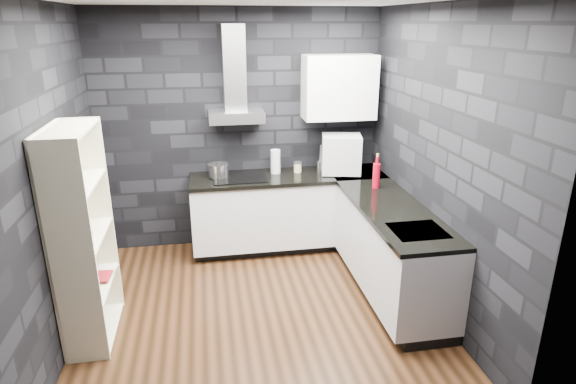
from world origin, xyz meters
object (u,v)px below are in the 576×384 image
object	(u,v)px
fruit_bowl	(79,239)
utensil_crock	(321,167)
glass_vase	(275,161)
pot	(219,171)
storage_jar	(298,168)
appliance_garage	(341,154)
red_bottle	(376,176)
bookshelf	(83,237)

from	to	relation	value
fruit_bowl	utensil_crock	bearing A→B (deg)	33.12
glass_vase	fruit_bowl	xyz separation A→B (m)	(-1.79, -1.57, -0.10)
pot	storage_jar	distance (m)	0.91
appliance_garage	pot	bearing A→B (deg)	-170.77
glass_vase	red_bottle	size ratio (longest dim) A/B	1.05
pot	red_bottle	distance (m)	1.73
utensil_crock	bookshelf	distance (m)	2.71
red_bottle	fruit_bowl	distance (m)	2.88
glass_vase	utensil_crock	xyz separation A→B (m)	(0.52, -0.06, -0.07)
bookshelf	appliance_garage	bearing A→B (deg)	37.64
bookshelf	fruit_bowl	world-z (taller)	bookshelf
utensil_crock	red_bottle	world-z (taller)	red_bottle
storage_jar	utensil_crock	size ratio (longest dim) A/B	0.82
glass_vase	appliance_garage	distance (m)	0.75
storage_jar	bookshelf	size ratio (longest dim) A/B	0.06
red_bottle	bookshelf	xyz separation A→B (m)	(-2.75, -0.77, -0.13)
glass_vase	bookshelf	bearing A→B (deg)	-140.86
glass_vase	pot	bearing A→B (deg)	-174.84
storage_jar	fruit_bowl	distance (m)	2.57
pot	appliance_garage	xyz separation A→B (m)	(1.38, -0.07, 0.15)
glass_vase	appliance_garage	xyz separation A→B (m)	(0.73, -0.13, 0.09)
bookshelf	storage_jar	bearing A→B (deg)	45.14
red_bottle	bookshelf	bearing A→B (deg)	-164.43
pot	bookshelf	xyz separation A→B (m)	(-1.14, -1.40, -0.08)
appliance_garage	fruit_bowl	xyz separation A→B (m)	(-2.53, -1.43, -0.19)
bookshelf	fruit_bowl	xyz separation A→B (m)	(0.00, -0.11, 0.04)
pot	utensil_crock	bearing A→B (deg)	0.18
appliance_garage	red_bottle	xyz separation A→B (m)	(0.22, -0.56, -0.10)
red_bottle	appliance_garage	bearing A→B (deg)	111.51
pot	storage_jar	bearing A→B (deg)	2.78
pot	fruit_bowl	distance (m)	1.89
pot	bookshelf	distance (m)	1.81
appliance_garage	fruit_bowl	size ratio (longest dim) A/B	1.95
utensil_crock	appliance_garage	xyz separation A→B (m)	(0.21, -0.08, 0.16)
pot	glass_vase	world-z (taller)	glass_vase
pot	fruit_bowl	size ratio (longest dim) A/B	0.99
appliance_garage	red_bottle	bearing A→B (deg)	-56.17
storage_jar	red_bottle	bearing A→B (deg)	-44.16
utensil_crock	red_bottle	distance (m)	0.77
storage_jar	glass_vase	bearing A→B (deg)	176.68
bookshelf	utensil_crock	bearing A→B (deg)	41.15
glass_vase	red_bottle	world-z (taller)	glass_vase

